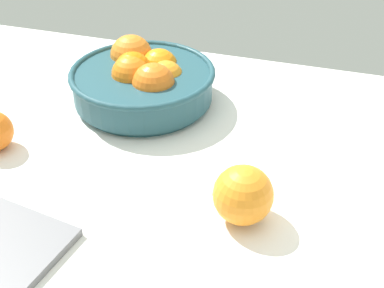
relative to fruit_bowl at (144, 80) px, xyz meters
The scene contains 3 objects.
ground_plane 22.12cm from the fruit_bowl, 53.63° to the right, with size 142.86×85.12×3.00cm, color white.
fruit_bowl is the anchor object (origin of this frame).
loose_orange_0 37.67cm from the fruit_bowl, 46.19° to the right, with size 8.76×8.76×8.76cm, color orange.
Camera 1 is at (22.84, -64.10, 51.66)cm, focal length 47.38 mm.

